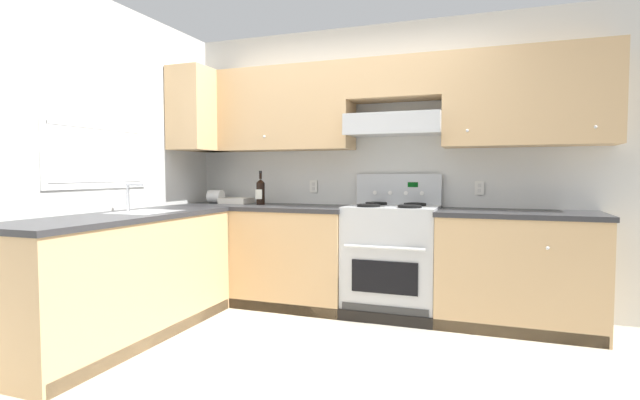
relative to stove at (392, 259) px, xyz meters
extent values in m
plane|color=#B2AA99|center=(-0.46, -1.25, -0.48)|extent=(7.04, 7.04, 0.00)
cube|color=silver|center=(0.00, 0.37, 0.80)|extent=(4.68, 0.12, 2.55)
cube|color=tan|center=(-1.17, 0.13, 1.32)|extent=(1.54, 0.34, 0.76)
cube|color=tan|center=(1.04, 0.13, 1.32)|extent=(1.29, 0.34, 0.76)
cube|color=tan|center=(0.00, 0.13, 1.53)|extent=(0.80, 0.34, 0.34)
cube|color=#B7BABC|center=(0.00, 0.09, 1.14)|extent=(0.80, 0.46, 0.17)
cube|color=#B7BABC|center=(0.00, -0.13, 1.07)|extent=(0.80, 0.03, 0.04)
sphere|color=silver|center=(-1.17, -0.05, 1.06)|extent=(0.02, 0.02, 0.02)
sphere|color=silver|center=(0.60, -0.05, 1.06)|extent=(0.02, 0.02, 0.02)
sphere|color=silver|center=(1.49, -0.05, 1.06)|extent=(0.02, 0.02, 0.02)
cube|color=silver|center=(-0.82, 0.29, 0.60)|extent=(0.08, 0.01, 0.12)
cube|color=silver|center=(-0.82, 0.29, 0.62)|extent=(0.03, 0.00, 0.03)
cube|color=silver|center=(-0.82, 0.29, 0.58)|extent=(0.03, 0.00, 0.03)
cube|color=silver|center=(0.69, 0.29, 0.60)|extent=(0.08, 0.01, 0.12)
cube|color=silver|center=(0.69, 0.29, 0.62)|extent=(0.03, 0.00, 0.03)
cube|color=silver|center=(0.69, 0.29, 0.58)|extent=(0.03, 0.00, 0.03)
cube|color=silver|center=(-2.08, -1.15, 0.80)|extent=(0.12, 4.00, 2.55)
cube|color=white|center=(-2.03, -1.16, 1.07)|extent=(0.04, 1.00, 0.92)
cube|color=white|center=(-2.01, -1.16, 1.07)|extent=(0.01, 0.90, 0.82)
cube|color=white|center=(-2.00, -1.16, 1.07)|extent=(0.01, 0.90, 0.02)
cube|color=tan|center=(-1.84, -0.05, 1.32)|extent=(0.34, 0.64, 0.76)
cube|color=tan|center=(-1.19, -0.01, -0.04)|extent=(1.61, 0.61, 0.87)
cube|color=#2D2D30|center=(-1.19, -0.01, 0.41)|extent=(1.63, 0.63, 0.04)
cube|color=tan|center=(0.99, -0.01, -0.04)|extent=(1.20, 0.61, 0.87)
cube|color=#2D2D30|center=(0.99, -0.01, 0.41)|extent=(1.23, 0.63, 0.04)
cube|color=black|center=(-0.20, -0.28, -0.43)|extent=(3.54, 0.06, 0.09)
sphere|color=silver|center=(-1.51, -0.33, 0.20)|extent=(0.03, 0.03, 0.03)
sphere|color=silver|center=(1.17, -0.33, 0.20)|extent=(0.03, 0.03, 0.03)
cube|color=tan|center=(-1.71, -1.26, -0.04)|extent=(0.61, 1.89, 0.87)
cube|color=#2D2D30|center=(-1.71, -1.26, 0.41)|extent=(0.63, 1.91, 0.04)
cube|color=black|center=(-1.43, -1.26, -0.43)|extent=(0.06, 1.85, 0.09)
cube|color=#999B9E|center=(-1.71, -1.02, 0.43)|extent=(0.40, 0.48, 0.01)
cube|color=#28282B|center=(-1.71, -1.02, 0.36)|extent=(0.34, 0.42, 0.14)
cylinder|color=silver|center=(-1.87, -1.02, 0.54)|extent=(0.03, 0.03, 0.22)
cylinder|color=silver|center=(-1.79, -1.02, 0.64)|extent=(0.16, 0.02, 0.02)
cube|color=#B7BABC|center=(0.00, 0.00, -0.02)|extent=(0.76, 0.58, 0.91)
cube|color=black|center=(0.00, -0.30, -0.10)|extent=(0.53, 0.01, 0.26)
cylinder|color=silver|center=(0.00, -0.32, 0.14)|extent=(0.65, 0.02, 0.02)
cube|color=#333333|center=(0.00, -0.30, -0.38)|extent=(0.70, 0.01, 0.11)
cube|color=#B7BABC|center=(0.00, 0.00, 0.44)|extent=(0.76, 0.58, 0.02)
cube|color=#B7BABC|center=(0.00, 0.27, 0.58)|extent=(0.76, 0.04, 0.29)
cube|color=#053F0C|center=(0.13, 0.25, 0.63)|extent=(0.09, 0.01, 0.04)
cylinder|color=black|center=(-0.17, -0.14, 0.46)|extent=(0.19, 0.19, 0.02)
cylinder|color=black|center=(-0.17, -0.14, 0.45)|extent=(0.07, 0.07, 0.01)
cylinder|color=black|center=(0.17, -0.14, 0.46)|extent=(0.19, 0.19, 0.02)
cylinder|color=black|center=(0.17, -0.14, 0.45)|extent=(0.07, 0.07, 0.01)
cylinder|color=black|center=(-0.17, 0.14, 0.46)|extent=(0.19, 0.19, 0.02)
cylinder|color=black|center=(-0.17, 0.14, 0.45)|extent=(0.07, 0.07, 0.01)
cylinder|color=black|center=(0.17, 0.14, 0.46)|extent=(0.19, 0.19, 0.02)
cylinder|color=black|center=(0.17, 0.14, 0.45)|extent=(0.07, 0.07, 0.01)
cylinder|color=white|center=(-0.21, 0.25, 0.55)|extent=(0.04, 0.02, 0.04)
cylinder|color=white|center=(-0.07, 0.25, 0.55)|extent=(0.04, 0.02, 0.04)
cylinder|color=white|center=(0.07, 0.25, 0.55)|extent=(0.04, 0.02, 0.04)
cylinder|color=white|center=(0.21, 0.25, 0.55)|extent=(0.04, 0.02, 0.04)
cylinder|color=black|center=(-1.27, 0.06, 0.53)|extent=(0.08, 0.08, 0.21)
cone|color=black|center=(-1.27, 0.06, 0.66)|extent=(0.08, 0.08, 0.04)
cylinder|color=black|center=(-1.27, 0.06, 0.71)|extent=(0.03, 0.03, 0.08)
cylinder|color=black|center=(-1.27, 0.06, 0.74)|extent=(0.03, 0.03, 0.02)
cube|color=silver|center=(-1.27, 0.02, 0.53)|extent=(0.07, 0.00, 0.09)
cube|color=beige|center=(-1.56, 0.11, 0.44)|extent=(0.22, 0.18, 0.02)
cube|color=beige|center=(-1.56, 0.00, 0.46)|extent=(0.28, 0.01, 0.06)
cube|color=beige|center=(-1.56, 0.21, 0.46)|extent=(0.28, 0.01, 0.06)
cube|color=beige|center=(-1.69, 0.11, 0.46)|extent=(0.01, 0.20, 0.06)
cube|color=beige|center=(-1.42, 0.11, 0.46)|extent=(0.01, 0.20, 0.06)
cylinder|color=white|center=(-1.79, 0.10, 0.50)|extent=(0.14, 0.13, 0.13)
cylinder|color=#9E7A51|center=(-1.86, 0.10, 0.50)|extent=(0.01, 0.04, 0.04)
camera|label=1|loc=(0.79, -4.00, 0.73)|focal=26.83mm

